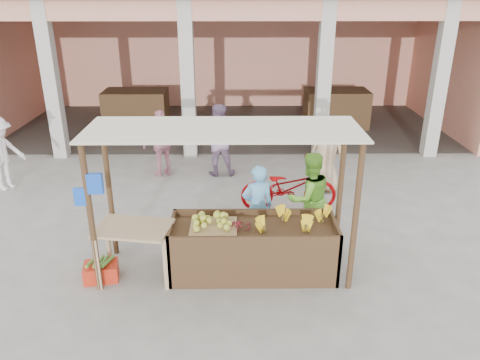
{
  "coord_description": "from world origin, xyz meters",
  "views": [
    {
      "loc": [
        0.23,
        -6.43,
        4.28
      ],
      "look_at": [
        0.3,
        1.2,
        1.11
      ],
      "focal_mm": 35.0,
      "sensor_mm": 36.0,
      "label": 1
    }
  ],
  "objects_px": {
    "fruit_stall": "(253,250)",
    "vendor_green": "(309,196)",
    "vendor_blue": "(258,204)",
    "side_table": "(134,235)",
    "red_crate": "(101,271)",
    "motorcycle": "(289,186)"
  },
  "relations": [
    {
      "from": "side_table",
      "to": "vendor_green",
      "type": "distance_m",
      "value": 3.06
    },
    {
      "from": "side_table",
      "to": "vendor_blue",
      "type": "distance_m",
      "value": 2.16
    },
    {
      "from": "fruit_stall",
      "to": "vendor_blue",
      "type": "relative_size",
      "value": 1.59
    },
    {
      "from": "vendor_blue",
      "to": "vendor_green",
      "type": "relative_size",
      "value": 0.92
    },
    {
      "from": "vendor_blue",
      "to": "vendor_green",
      "type": "distance_m",
      "value": 0.93
    },
    {
      "from": "fruit_stall",
      "to": "vendor_green",
      "type": "xyz_separation_m",
      "value": [
        1.01,
        0.99,
        0.49
      ]
    },
    {
      "from": "fruit_stall",
      "to": "red_crate",
      "type": "bearing_deg",
      "value": -175.56
    },
    {
      "from": "vendor_blue",
      "to": "motorcycle",
      "type": "xyz_separation_m",
      "value": [
        0.7,
        1.44,
        -0.28
      ]
    },
    {
      "from": "fruit_stall",
      "to": "motorcycle",
      "type": "relative_size",
      "value": 1.28
    },
    {
      "from": "side_table",
      "to": "red_crate",
      "type": "distance_m",
      "value": 0.84
    },
    {
      "from": "side_table",
      "to": "motorcycle",
      "type": "relative_size",
      "value": 0.6
    },
    {
      "from": "red_crate",
      "to": "vendor_blue",
      "type": "bearing_deg",
      "value": 11.65
    },
    {
      "from": "fruit_stall",
      "to": "vendor_green",
      "type": "height_order",
      "value": "vendor_green"
    },
    {
      "from": "vendor_blue",
      "to": "vendor_green",
      "type": "bearing_deg",
      "value": 178.27
    },
    {
      "from": "motorcycle",
      "to": "vendor_blue",
      "type": "bearing_deg",
      "value": 153.5
    },
    {
      "from": "side_table",
      "to": "vendor_blue",
      "type": "xyz_separation_m",
      "value": [
        1.93,
        0.95,
        0.06
      ]
    },
    {
      "from": "red_crate",
      "to": "fruit_stall",
      "type": "bearing_deg",
      "value": -5.69
    },
    {
      "from": "red_crate",
      "to": "motorcycle",
      "type": "relative_size",
      "value": 0.25
    },
    {
      "from": "vendor_blue",
      "to": "side_table",
      "type": "bearing_deg",
      "value": 13.32
    },
    {
      "from": "side_table",
      "to": "motorcycle",
      "type": "bearing_deg",
      "value": 51.2
    },
    {
      "from": "red_crate",
      "to": "motorcycle",
      "type": "distance_m",
      "value": 4.03
    },
    {
      "from": "vendor_green",
      "to": "motorcycle",
      "type": "distance_m",
      "value": 1.32
    }
  ]
}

